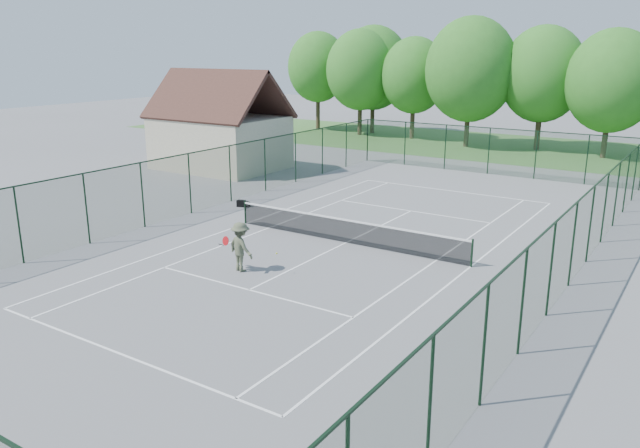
{
  "coord_description": "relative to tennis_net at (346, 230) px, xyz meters",
  "views": [
    {
      "loc": [
        12.89,
        -21.64,
        7.94
      ],
      "look_at": [
        0.0,
        -2.0,
        1.3
      ],
      "focal_mm": 35.0,
      "sensor_mm": 36.0,
      "label": 1
    }
  ],
  "objects": [
    {
      "name": "grass_far",
      "position": [
        0.0,
        30.0,
        -0.57
      ],
      "size": [
        80.0,
        16.0,
        0.01
      ],
      "primitive_type": "cube",
      "color": "#457634",
      "rests_on": "ground"
    },
    {
      "name": "court_lines",
      "position": [
        0.0,
        0.0,
        -0.57
      ],
      "size": [
        11.05,
        23.85,
        0.01
      ],
      "color": "white",
      "rests_on": "ground"
    },
    {
      "name": "fence_enclosure",
      "position": [
        0.0,
        0.0,
        0.98
      ],
      "size": [
        18.05,
        36.05,
        3.02
      ],
      "color": "#1A3D20",
      "rests_on": "ground"
    },
    {
      "name": "tennis_net",
      "position": [
        0.0,
        0.0,
        0.0
      ],
      "size": [
        11.08,
        0.08,
        1.1
      ],
      "color": "black",
      "rests_on": "ground"
    },
    {
      "name": "sports_bag_a",
      "position": [
        -7.76,
        2.37,
        -0.4
      ],
      "size": [
        0.48,
        0.36,
        0.34
      ],
      "primitive_type": "cube",
      "rotation": [
        0.0,
        0.0,
        0.27
      ],
      "color": "black",
      "rests_on": "ground"
    },
    {
      "name": "tennis_player",
      "position": [
        -1.47,
        -5.06,
        0.35
      ],
      "size": [
        2.23,
        0.95,
        1.85
      ],
      "color": "#4F553D",
      "rests_on": "ground"
    },
    {
      "name": "utility_building",
      "position": [
        -16.0,
        10.0,
        2.54
      ],
      "size": [
        8.6,
        6.27,
        6.63
      ],
      "color": "beige",
      "rests_on": "ground"
    },
    {
      "name": "sports_bag_b",
      "position": [
        -7.53,
        2.56,
        -0.45
      ],
      "size": [
        0.38,
        0.3,
        0.25
      ],
      "primitive_type": "cube",
      "rotation": [
        0.0,
        0.0,
        -0.35
      ],
      "color": "black",
      "rests_on": "ground"
    },
    {
      "name": "tree_line_far",
      "position": [
        0.0,
        30.0,
        5.42
      ],
      "size": [
        39.4,
        6.4,
        9.7
      ],
      "color": "#3E2F20",
      "rests_on": "ground"
    },
    {
      "name": "ground",
      "position": [
        0.0,
        0.0,
        -0.58
      ],
      "size": [
        140.0,
        140.0,
        0.0
      ],
      "primitive_type": "plane",
      "color": "slate",
      "rests_on": "ground"
    }
  ]
}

